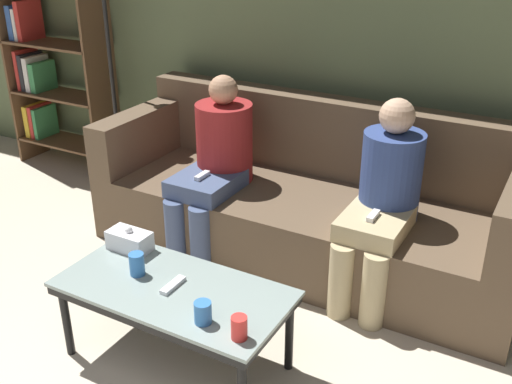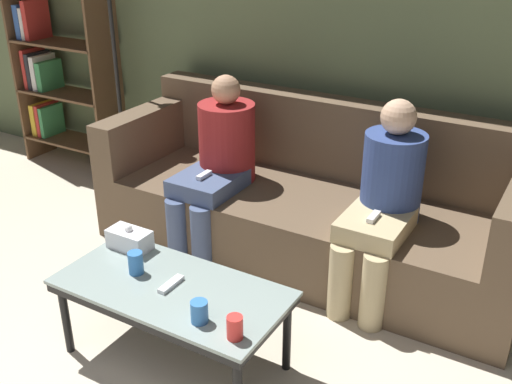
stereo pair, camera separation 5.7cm
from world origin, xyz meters
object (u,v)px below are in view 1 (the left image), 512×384
couch (308,203)px  seated_person_left_end (216,160)px  cup_far_center (239,328)px  seated_person_mid_left (383,197)px  tissue_box (130,240)px  cup_near_left (137,264)px  standing_lamp (111,45)px  cup_near_right (203,312)px  coffee_table (174,295)px  bookshelf (49,70)px  game_remote (173,285)px

couch → seated_person_left_end: 0.63m
cup_far_center → seated_person_mid_left: seated_person_mid_left is taller
couch → tissue_box: couch is taller
cup_near_left → tissue_box: (-0.18, 0.16, -0.00)m
couch → standing_lamp: size_ratio=1.43×
cup_near_right → cup_far_center: (0.18, -0.01, 0.00)m
tissue_box → standing_lamp: standing_lamp is taller
cup_near_right → seated_person_mid_left: seated_person_mid_left is taller
cup_far_center → tissue_box: 0.90m
coffee_table → bookshelf: 2.87m
cup_far_center → seated_person_mid_left: bearing=81.4°
cup_far_center → seated_person_mid_left: 1.22m
coffee_table → cup_near_right: 0.32m
game_remote → seated_person_left_end: bearing=112.5°
couch → coffee_table: (-0.10, -1.26, 0.05)m
coffee_table → bookshelf: (-2.37, 1.57, 0.42)m
cup_near_left → cup_near_right: 0.50m
coffee_table → cup_far_center: cup_far_center is taller
bookshelf → seated_person_left_end: size_ratio=1.50×
cup_far_center → cup_near_left: bearing=165.8°
tissue_box → seated_person_left_end: (-0.05, 0.88, 0.12)m
couch → seated_person_mid_left: 0.63m
standing_lamp → seated_person_mid_left: 2.27m
coffee_table → standing_lamp: (-1.54, 1.42, 0.73)m
game_remote → seated_person_mid_left: 1.23m
cup_near_left → bookshelf: size_ratio=0.07×
cup_near_left → cup_far_center: 0.67m
seated_person_left_end → couch: bearing=22.2°
seated_person_mid_left → cup_far_center: bearing=-98.6°
coffee_table → cup_near_right: (0.26, -0.15, 0.09)m
bookshelf → seated_person_left_end: 2.01m
cup_far_center → tissue_box: (-0.83, 0.33, 0.00)m
game_remote → standing_lamp: standing_lamp is taller
standing_lamp → seated_person_left_end: standing_lamp is taller
coffee_table → standing_lamp: standing_lamp is taller
standing_lamp → seated_person_mid_left: size_ratio=1.64×
couch → standing_lamp: 1.83m
cup_far_center → tissue_box: bearing=158.6°
seated_person_mid_left → bookshelf: bearing=170.0°
seated_person_left_end → game_remote: bearing=-67.5°
couch → cup_far_center: size_ratio=25.56×
couch → cup_far_center: (0.35, -1.42, 0.14)m
coffee_table → standing_lamp: 2.22m
cup_far_center → coffee_table: bearing=160.2°
bookshelf → seated_person_mid_left: bookshelf is taller
cup_near_right → seated_person_left_end: bearing=120.3°
cup_far_center → seated_person_left_end: seated_person_left_end is taller
standing_lamp → cup_near_right: bearing=-41.0°
game_remote → standing_lamp: bearing=137.3°
coffee_table → seated_person_mid_left: size_ratio=0.98×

